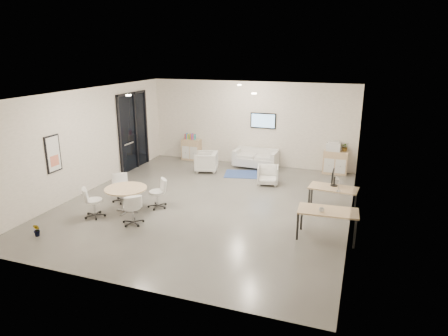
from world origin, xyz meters
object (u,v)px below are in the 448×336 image
sideboard_left (191,150)px  loveseat (256,159)px  round_table (126,191)px  desk_rear (333,190)px  sideboard_right (335,162)px  armchair_left (206,161)px  desk_front (328,213)px  armchair_right (268,174)px

sideboard_left → loveseat: 2.78m
loveseat → round_table: 5.87m
loveseat → round_table: (-2.23, -5.42, 0.28)m
sideboard_left → desk_rear: size_ratio=0.63×
sideboard_right → sideboard_left: bearing=179.9°
armchair_left → desk_front: size_ratio=0.56×
armchair_left → round_table: bearing=-21.8°
loveseat → armchair_left: bearing=-143.2°
desk_rear → round_table: (-5.35, -2.01, 0.00)m
loveseat → desk_rear: (3.12, -3.41, 0.28)m
armchair_left → armchair_right: 2.59m
loveseat → desk_rear: 4.64m
sideboard_right → desk_rear: (0.22, -3.59, 0.19)m
desk_rear → desk_front: (0.03, -1.83, 0.04)m
armchair_right → round_table: (-3.12, -3.64, 0.27)m
armchair_right → round_table: round_table is taller
armchair_left → desk_front: bearing=35.4°
armchair_left → round_table: (-0.62, -4.32, 0.21)m
armchair_left → armchair_right: size_ratio=1.16×
round_table → sideboard_left: bearing=95.5°
sideboard_right → armchair_left: (-4.51, -1.28, -0.02)m
loveseat → round_table: bearing=-110.0°
sideboard_left → desk_front: (5.92, -5.43, 0.22)m
armchair_right → desk_front: size_ratio=0.49×
sideboard_right → loveseat: bearing=-176.5°
desk_rear → loveseat: bearing=137.9°
loveseat → desk_rear: size_ratio=1.22×
armchair_left → loveseat: bearing=110.8°
sideboard_right → round_table: size_ratio=0.74×
armchair_right → sideboard_left: bearing=140.3°
sideboard_left → armchair_left: sideboard_left is taller
sideboard_right → loveseat: size_ratio=0.51×
armchair_left → desk_rear: 5.27m
sideboard_left → sideboard_right: size_ratio=1.00×
loveseat → sideboard_left: bearing=178.5°
sideboard_left → desk_front: size_ratio=0.60×
loveseat → round_table: size_ratio=1.45×
sideboard_left → armchair_right: 4.16m
sideboard_left → desk_front: sideboard_left is taller
armchair_left → desk_rear: size_ratio=0.59×
armchair_right → desk_rear: (2.23, -1.63, 0.26)m
desk_front → armchair_right: bearing=119.7°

